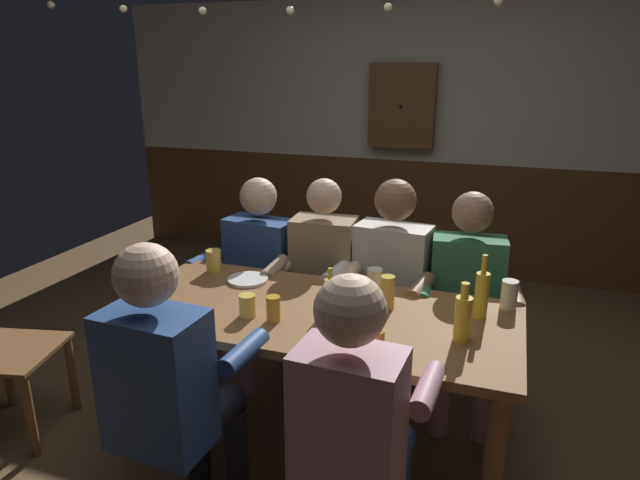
% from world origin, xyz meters
% --- Properties ---
extents(ground_plane, '(6.82, 6.82, 0.00)m').
position_xyz_m(ground_plane, '(0.00, 0.00, 0.00)').
color(ground_plane, brown).
extents(back_wall_upper, '(5.68, 0.12, 1.36)m').
position_xyz_m(back_wall_upper, '(0.00, 2.61, 1.68)').
color(back_wall_upper, beige).
extents(back_wall_wainscot, '(5.68, 0.12, 1.00)m').
position_xyz_m(back_wall_wainscot, '(0.00, 2.61, 0.50)').
color(back_wall_wainscot, brown).
rests_on(back_wall_wainscot, ground_plane).
extents(dining_table, '(1.81, 0.82, 0.75)m').
position_xyz_m(dining_table, '(0.00, -0.16, 0.64)').
color(dining_table, brown).
rests_on(dining_table, ground_plane).
extents(person_0, '(0.58, 0.55, 1.19)m').
position_xyz_m(person_0, '(-0.62, 0.48, 0.66)').
color(person_0, '#2D4C84').
rests_on(person_0, ground_plane).
extents(person_1, '(0.52, 0.55, 1.21)m').
position_xyz_m(person_1, '(-0.20, 0.48, 0.67)').
color(person_1, '#997F60').
rests_on(person_1, ground_plane).
extents(person_2, '(0.57, 0.55, 1.23)m').
position_xyz_m(person_2, '(0.20, 0.48, 0.69)').
color(person_2, silver).
rests_on(person_2, ground_plane).
extents(person_3, '(0.55, 0.55, 1.20)m').
position_xyz_m(person_3, '(0.62, 0.46, 0.66)').
color(person_3, '#33724C').
rests_on(person_3, ground_plane).
extents(person_4, '(0.52, 0.54, 1.25)m').
position_xyz_m(person_4, '(-0.36, -0.80, 0.69)').
color(person_4, '#2D4C84').
rests_on(person_4, ground_plane).
extents(person_5, '(0.50, 0.53, 1.23)m').
position_xyz_m(person_5, '(0.37, -0.80, 0.68)').
color(person_5, '#B78493').
rests_on(person_5, ground_plane).
extents(table_candle, '(0.04, 0.04, 0.08)m').
position_xyz_m(table_candle, '(-0.44, -0.47, 0.79)').
color(table_candle, '#F9E08C').
rests_on(table_candle, dining_table).
extents(plate_0, '(0.21, 0.21, 0.01)m').
position_xyz_m(plate_0, '(-0.45, 0.06, 0.76)').
color(plate_0, white).
rests_on(plate_0, dining_table).
extents(bottle_0, '(0.07, 0.07, 0.25)m').
position_xyz_m(bottle_0, '(0.65, -0.24, 0.86)').
color(bottle_0, gold).
rests_on(bottle_0, dining_table).
extents(bottle_1, '(0.05, 0.05, 0.21)m').
position_xyz_m(bottle_1, '(0.06, -0.15, 0.83)').
color(bottle_1, gold).
rests_on(bottle_1, dining_table).
extents(bottle_2, '(0.06, 0.06, 0.29)m').
position_xyz_m(bottle_2, '(0.71, 0.01, 0.87)').
color(bottle_2, gold).
rests_on(bottle_2, dining_table).
extents(pint_glass_0, '(0.07, 0.07, 0.12)m').
position_xyz_m(pint_glass_0, '(0.36, -0.50, 0.81)').
color(pint_glass_0, gold).
rests_on(pint_glass_0, dining_table).
extents(pint_glass_1, '(0.06, 0.06, 0.11)m').
position_xyz_m(pint_glass_1, '(-0.14, -0.32, 0.81)').
color(pint_glass_1, gold).
rests_on(pint_glass_1, dining_table).
extents(pint_glass_2, '(0.08, 0.08, 0.14)m').
position_xyz_m(pint_glass_2, '(0.20, -0.26, 0.82)').
color(pint_glass_2, '#4C2D19').
rests_on(pint_glass_2, dining_table).
extents(pint_glass_3, '(0.08, 0.08, 0.12)m').
position_xyz_m(pint_glass_3, '(-0.68, 0.12, 0.81)').
color(pint_glass_3, '#E5C64C').
rests_on(pint_glass_3, dining_table).
extents(pint_glass_4, '(0.07, 0.07, 0.13)m').
position_xyz_m(pint_glass_4, '(0.82, 0.15, 0.82)').
color(pint_glass_4, white).
rests_on(pint_glass_4, dining_table).
extents(pint_glass_5, '(0.07, 0.07, 0.16)m').
position_xyz_m(pint_glass_5, '(0.30, -0.03, 0.83)').
color(pint_glass_5, '#E5C64C').
rests_on(pint_glass_5, dining_table).
extents(pint_glass_6, '(0.07, 0.07, 0.10)m').
position_xyz_m(pint_glass_6, '(-0.27, -0.32, 0.80)').
color(pint_glass_6, '#E5C64C').
rests_on(pint_glass_6, dining_table).
extents(pint_glass_7, '(0.07, 0.07, 0.14)m').
position_xyz_m(pint_glass_7, '(0.21, 0.08, 0.82)').
color(pint_glass_7, white).
rests_on(pint_glass_7, dining_table).
extents(wall_dart_cabinet, '(0.56, 0.15, 0.70)m').
position_xyz_m(wall_dart_cabinet, '(-0.16, 2.48, 1.48)').
color(wall_dart_cabinet, brown).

